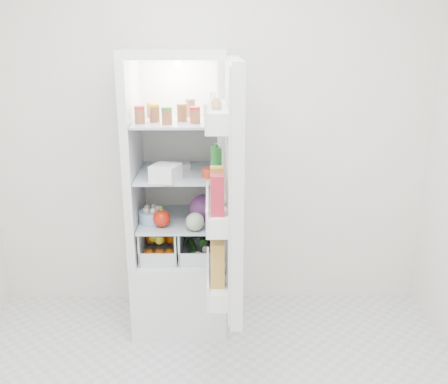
{
  "coord_description": "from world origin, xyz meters",
  "views": [
    {
      "loc": [
        0.06,
        -1.83,
        1.89
      ],
      "look_at": [
        0.09,
        0.95,
        1.0
      ],
      "focal_mm": 40.0,
      "sensor_mm": 36.0,
      "label": 1
    }
  ],
  "objects_px": {
    "refrigerator": "(180,226)",
    "red_cabbage": "(203,208)",
    "fridge_door": "(229,195)",
    "mushroom_bowl": "(152,217)"
  },
  "relations": [
    {
      "from": "fridge_door",
      "to": "mushroom_bowl",
      "type": "bearing_deg",
      "value": 42.07
    },
    {
      "from": "refrigerator",
      "to": "red_cabbage",
      "type": "height_order",
      "value": "refrigerator"
    },
    {
      "from": "refrigerator",
      "to": "mushroom_bowl",
      "type": "height_order",
      "value": "refrigerator"
    },
    {
      "from": "red_cabbage",
      "to": "fridge_door",
      "type": "height_order",
      "value": "fridge_door"
    },
    {
      "from": "refrigerator",
      "to": "fridge_door",
      "type": "relative_size",
      "value": 1.38
    },
    {
      "from": "refrigerator",
      "to": "red_cabbage",
      "type": "bearing_deg",
      "value": -34.06
    },
    {
      "from": "red_cabbage",
      "to": "fridge_door",
      "type": "relative_size",
      "value": 0.13
    },
    {
      "from": "refrigerator",
      "to": "red_cabbage",
      "type": "distance_m",
      "value": 0.25
    },
    {
      "from": "red_cabbage",
      "to": "mushroom_bowl",
      "type": "distance_m",
      "value": 0.32
    },
    {
      "from": "red_cabbage",
      "to": "mushroom_bowl",
      "type": "bearing_deg",
      "value": -174.51
    }
  ]
}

